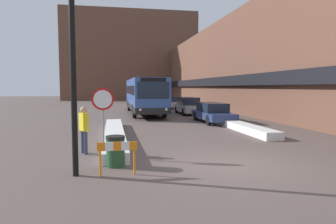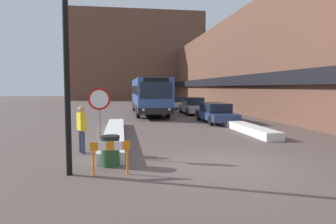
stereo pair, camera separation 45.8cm
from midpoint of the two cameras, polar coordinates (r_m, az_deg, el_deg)
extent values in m
plane|color=brown|center=(9.80, 10.56, -9.80)|extent=(160.00, 160.00, 0.00)
cube|color=brown|center=(35.56, 11.79, 8.36)|extent=(5.00, 60.00, 9.53)
cube|color=black|center=(34.54, 7.50, 5.68)|extent=(0.50, 60.00, 0.90)
cube|color=brown|center=(61.56, -7.45, 10.39)|extent=(26.00, 8.00, 17.15)
cube|color=silver|center=(14.68, -11.07, -4.20)|extent=(0.90, 10.34, 0.38)
cube|color=silver|center=(17.99, 12.59, -2.56)|extent=(0.90, 8.11, 0.40)
cube|color=#335193|center=(27.80, -5.02, 3.43)|extent=(2.64, 12.44, 2.70)
cube|color=black|center=(27.85, -5.00, 1.14)|extent=(2.66, 12.46, 0.47)
cube|color=#192333|center=(27.79, -5.02, 4.21)|extent=(2.67, 11.44, 0.74)
cube|color=#192333|center=(21.60, -3.41, 4.15)|extent=(2.33, 0.03, 1.21)
cube|color=black|center=(21.61, -3.42, 6.17)|extent=(1.85, 0.03, 0.28)
sphere|color=#F2EAC6|center=(21.55, -5.90, 0.40)|extent=(0.20, 0.20, 0.20)
sphere|color=#F2EAC6|center=(21.79, -0.91, 0.47)|extent=(0.20, 0.20, 0.20)
cylinder|color=black|center=(23.93, -6.96, 0.18)|extent=(0.28, 1.13, 1.13)
cylinder|color=black|center=(24.20, -1.27, 0.26)|extent=(0.28, 1.13, 1.13)
cylinder|color=black|center=(31.61, -7.85, 1.27)|extent=(0.28, 1.13, 1.13)
cylinder|color=black|center=(31.81, -3.52, 1.32)|extent=(0.28, 1.13, 1.13)
cube|color=navy|center=(21.03, 7.89, -0.60)|extent=(1.75, 4.88, 0.48)
cube|color=#192333|center=(21.10, 7.81, 0.91)|extent=(1.54, 2.68, 0.62)
cylinder|color=black|center=(19.91, 11.44, -1.44)|extent=(0.20, 0.68, 0.68)
cylinder|color=black|center=(19.37, 7.07, -1.56)|extent=(0.20, 0.68, 0.68)
cylinder|color=black|center=(22.73, 8.58, -0.65)|extent=(0.20, 0.68, 0.68)
cylinder|color=black|center=(22.26, 4.71, -0.73)|extent=(0.20, 0.68, 0.68)
cube|color=#B7B7BC|center=(27.51, 3.43, 0.76)|extent=(1.76, 4.78, 0.59)
cube|color=#192333|center=(27.59, 3.37, 2.11)|extent=(1.55, 2.63, 0.69)
cylinder|color=black|center=(26.31, 5.89, 0.05)|extent=(0.20, 0.63, 0.63)
cylinder|color=black|center=(25.91, 2.50, 0.00)|extent=(0.20, 0.63, 0.63)
cylinder|color=black|center=(29.16, 4.24, 0.52)|extent=(0.20, 0.63, 0.63)
cylinder|color=black|center=(28.79, 1.17, 0.48)|extent=(0.20, 0.63, 0.63)
cube|color=silver|center=(35.04, 0.37, 1.54)|extent=(1.76, 4.58, 0.50)
cube|color=#192333|center=(35.12, 0.33, 2.46)|extent=(1.55, 2.52, 0.62)
cylinder|color=black|center=(33.83, 2.16, 1.11)|extent=(0.20, 0.64, 0.64)
cylinder|color=black|center=(33.51, -0.51, 1.08)|extent=(0.20, 0.64, 0.64)
cylinder|color=black|center=(36.59, 1.18, 1.39)|extent=(0.20, 0.64, 0.64)
cylinder|color=black|center=(36.30, -1.30, 1.36)|extent=(0.20, 0.64, 0.64)
cylinder|color=gray|center=(10.65, -13.45, -2.06)|extent=(0.07, 0.07, 2.42)
cylinder|color=red|center=(10.56, -13.55, 2.40)|extent=(0.76, 0.03, 0.76)
cylinder|color=white|center=(10.55, -13.55, 2.40)|extent=(0.62, 0.02, 0.62)
cylinder|color=black|center=(8.64, -19.22, 11.90)|extent=(0.16, 0.16, 7.12)
cylinder|color=#333851|center=(11.68, -17.01, -5.41)|extent=(0.13, 0.13, 0.86)
cylinder|color=#333851|center=(11.39, -16.51, -5.65)|extent=(0.13, 0.13, 0.86)
cube|color=yellow|center=(11.43, -16.85, -1.80)|extent=(0.39, 0.51, 0.65)
sphere|color=tan|center=(11.39, -16.90, 0.40)|extent=(0.24, 0.24, 0.24)
cylinder|color=yellow|center=(11.65, -17.22, -1.85)|extent=(0.10, 0.10, 0.61)
cylinder|color=yellow|center=(11.21, -16.46, -2.08)|extent=(0.10, 0.10, 0.61)
cylinder|color=#234C2D|center=(9.50, -11.34, -7.63)|extent=(0.56, 0.56, 0.85)
cylinder|color=black|center=(9.41, -11.39, -4.81)|extent=(0.59, 0.59, 0.10)
cylinder|color=orange|center=(8.58, -14.30, -9.54)|extent=(0.06, 0.06, 0.70)
cylinder|color=orange|center=(8.57, -7.96, -9.46)|extent=(0.06, 0.06, 0.70)
cube|color=orange|center=(8.48, -14.18, -6.46)|extent=(0.22, 0.04, 0.24)
cube|color=white|center=(8.47, -12.68, -6.45)|extent=(0.22, 0.04, 0.24)
cube|color=orange|center=(8.46, -11.18, -6.43)|extent=(0.22, 0.04, 0.24)
cube|color=white|center=(8.46, -9.68, -6.41)|extent=(0.22, 0.04, 0.24)
cube|color=orange|center=(8.47, -8.19, -6.38)|extent=(0.22, 0.04, 0.24)
camera|label=1|loc=(0.23, -90.89, -0.07)|focal=32.00mm
camera|label=2|loc=(0.23, 89.11, 0.07)|focal=32.00mm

